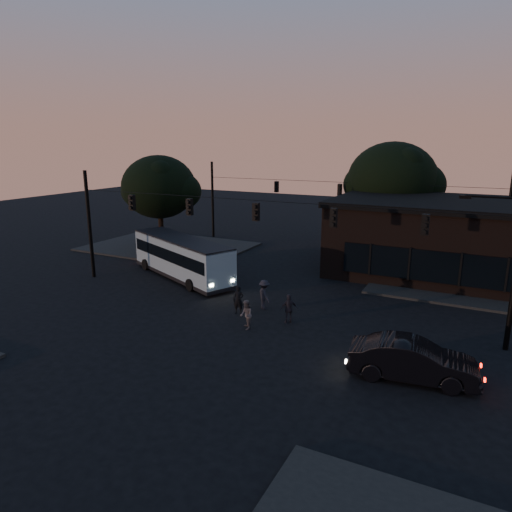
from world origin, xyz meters
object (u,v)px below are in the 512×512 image
at_px(bus, 182,256).
at_px(pedestrian_b, 246,315).
at_px(car, 413,360).
at_px(pedestrian_d, 264,295).
at_px(building, 444,238).
at_px(pedestrian_c, 289,309).
at_px(pedestrian_a, 238,300).

xyz_separation_m(bus, pedestrian_b, (8.38, -6.04, -0.83)).
relative_size(car, pedestrian_d, 2.91).
relative_size(building, pedestrian_d, 8.91).
xyz_separation_m(building, pedestrian_b, (-7.88, -15.30, -1.94)).
xyz_separation_m(building, car, (0.53, -16.79, -1.88)).
relative_size(pedestrian_c, pedestrian_d, 0.93).
bearing_deg(car, pedestrian_b, 72.47).
distance_m(pedestrian_b, pedestrian_c, 2.37).
bearing_deg(pedestrian_c, pedestrian_a, -34.54).
bearing_deg(pedestrian_b, bus, -161.31).
xyz_separation_m(pedestrian_b, pedestrian_d, (-0.44, 3.02, 0.10)).
bearing_deg(building, car, -88.20).
relative_size(building, pedestrian_b, 10.06).
bearing_deg(building, bus, -150.34).
bearing_deg(pedestrian_c, pedestrian_b, 10.73).
relative_size(bus, pedestrian_c, 6.33).
bearing_deg(pedestrian_d, pedestrian_a, 95.09).
bearing_deg(pedestrian_a, pedestrian_b, -63.41).
distance_m(building, pedestrian_c, 15.08).
distance_m(pedestrian_b, pedestrian_d, 3.05).
bearing_deg(pedestrian_c, bus, -58.18).
distance_m(car, pedestrian_c, 7.46).
bearing_deg(car, building, -5.64).
height_order(bus, pedestrian_c, bus).
bearing_deg(pedestrian_c, building, -149.31).
bearing_deg(building, pedestrian_b, -117.24).
bearing_deg(bus, pedestrian_b, -11.38).
relative_size(pedestrian_a, pedestrian_b, 1.06).
distance_m(car, pedestrian_a, 10.29).
bearing_deg(bus, pedestrian_a, -7.54).
xyz_separation_m(car, pedestrian_a, (-9.79, 3.17, -0.02)).
bearing_deg(pedestrian_d, building, -83.82).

